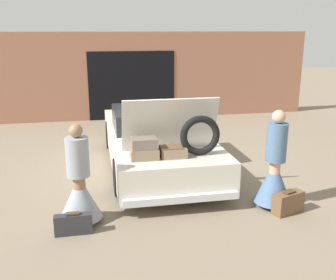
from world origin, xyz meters
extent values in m
plane|color=#7F705B|center=(0.00, 0.00, 0.00)|extent=(40.00, 40.00, 0.00)
cube|color=#9E664C|center=(0.00, 4.78, 1.40)|extent=(12.00, 0.12, 2.80)
cube|color=black|center=(0.00, 4.71, 1.10)|extent=(2.80, 0.02, 2.20)
cube|color=silver|center=(0.00, 0.00, 0.49)|extent=(1.98, 4.84, 0.61)
cube|color=#1E2328|center=(0.00, 0.29, 1.00)|extent=(1.74, 1.55, 0.42)
cylinder|color=black|center=(-0.92, 1.50, 0.34)|extent=(0.18, 0.68, 0.68)
cylinder|color=black|center=(0.92, 1.50, 0.34)|extent=(0.18, 0.68, 0.68)
cylinder|color=black|center=(-0.92, -1.45, 0.34)|extent=(0.18, 0.68, 0.68)
cylinder|color=black|center=(0.92, -1.45, 0.34)|extent=(0.18, 0.68, 0.68)
cube|color=silver|center=(0.00, -2.46, 0.28)|extent=(1.88, 0.10, 0.12)
cube|color=silver|center=(0.00, -1.50, 1.27)|extent=(1.68, 0.37, 0.97)
cube|color=#8C7259|center=(-0.51, -1.85, 0.88)|extent=(0.47, 0.34, 0.18)
cube|color=brown|center=(-0.05, -1.85, 0.88)|extent=(0.37, 0.29, 0.18)
cube|color=#75665B|center=(-0.51, -1.85, 1.06)|extent=(0.42, 0.31, 0.18)
cube|color=#8C7259|center=(0.00, -1.85, 0.87)|extent=(0.41, 0.34, 0.16)
torus|color=black|center=(0.45, -1.85, 1.14)|extent=(0.70, 0.12, 0.70)
cylinder|color=#997051|center=(-1.58, -2.38, 0.38)|extent=(0.19, 0.19, 0.76)
cone|color=#9399A3|center=(-1.58, -2.38, 0.42)|extent=(0.65, 0.65, 0.68)
cylinder|color=#9399A3|center=(-1.58, -2.38, 1.06)|extent=(0.34, 0.34, 0.60)
sphere|color=#997051|center=(-1.58, -2.38, 1.46)|extent=(0.20, 0.20, 0.20)
cylinder|color=tan|center=(1.58, -2.42, 0.40)|extent=(0.18, 0.18, 0.80)
cone|color=slate|center=(1.58, -2.42, 0.44)|extent=(0.63, 0.63, 0.72)
cylinder|color=slate|center=(1.58, -2.42, 1.12)|extent=(0.33, 0.33, 0.63)
sphere|color=tan|center=(1.58, -2.42, 1.54)|extent=(0.22, 0.22, 0.22)
cube|color=#2D2D33|center=(-1.68, -2.74, 0.15)|extent=(0.54, 0.14, 0.31)
cube|color=#4C3823|center=(-1.68, -2.74, 0.33)|extent=(0.19, 0.08, 0.02)
cube|color=brown|center=(1.71, -2.71, 0.17)|extent=(0.57, 0.37, 0.35)
cube|color=#4C3823|center=(1.71, -2.71, 0.37)|extent=(0.22, 0.18, 0.02)
camera|label=1|loc=(-1.33, -8.05, 2.88)|focal=42.00mm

